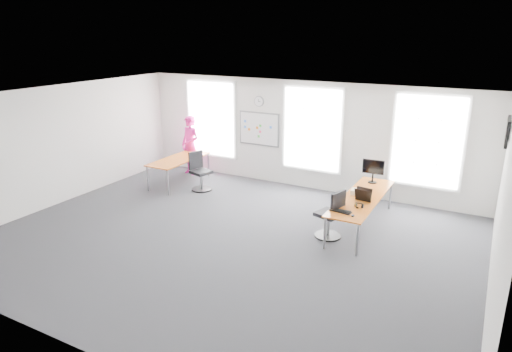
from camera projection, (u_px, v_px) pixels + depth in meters
The scene contains 24 objects.
floor at pixel (228, 239), 9.77m from camera, with size 10.00×10.00×0.00m, color #28282E.
ceiling at pixel (225, 99), 8.86m from camera, with size 10.00×10.00×0.00m, color silver.
wall_back at pixel (302, 135), 12.67m from camera, with size 10.00×10.00×0.00m, color white.
wall_front at pixel (65, 253), 5.96m from camera, with size 10.00×10.00×0.00m, color white.
wall_left at pixel (59, 145), 11.57m from camera, with size 10.00×10.00×0.00m, color white.
wall_right at pixel (501, 218), 7.06m from camera, with size 10.00×10.00×0.00m, color white.
window_left at pixel (211, 119), 13.94m from camera, with size 1.60×0.06×2.20m, color white.
window_mid at pixel (312, 129), 12.45m from camera, with size 1.60×0.06×2.20m, color white.
window_right at pixel (428, 141), 11.10m from camera, with size 1.60×0.06×2.20m, color white.
desk_right at pixel (362, 199), 10.21m from camera, with size 0.80×2.99×0.73m.
desk_left at pixel (179, 161), 13.17m from camera, with size 0.83×2.07×0.76m.
chair_right at pixel (331, 217), 9.74m from camera, with size 0.61×0.61×1.08m.
chair_left at pixel (200, 173), 12.74m from camera, with size 0.60×0.60×1.08m.
person at pixel (190, 145), 14.01m from camera, with size 0.66×0.44×1.82m, color #CC1C82.
whiteboard at pixel (259, 129), 13.24m from camera, with size 1.20×0.03×0.90m, color white.
wall_clock at pixel (259, 101), 13.00m from camera, with size 0.30×0.30×0.04m, color gray.
tv at pixel (508, 131), 9.36m from camera, with size 0.06×0.90×0.55m, color black.
keyboard at pixel (340, 211), 9.35m from camera, with size 0.45×0.16×0.02m, color black.
mouse at pixel (353, 216), 9.10m from camera, with size 0.07×0.11×0.04m, color black.
lens_cap at pixel (357, 208), 9.55m from camera, with size 0.07×0.07×0.01m, color black.
headphones at pixel (359, 205), 9.56m from camera, with size 0.18×0.10×0.10m.
laptop_sleeve at pixel (363, 195), 9.90m from camera, with size 0.37×0.24×0.29m.
paper_stack at pixel (358, 192), 10.34m from camera, with size 0.32×0.24×0.11m, color #F0E5BB.
monitor at pixel (373, 169), 11.03m from camera, with size 0.52×0.21×0.58m.
Camera 1 is at (4.74, -7.55, 4.27)m, focal length 32.00 mm.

